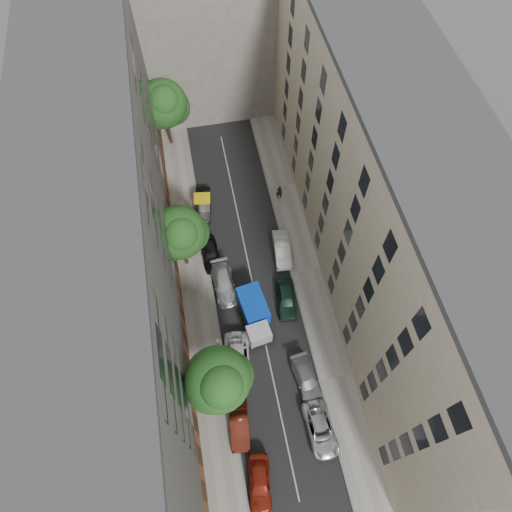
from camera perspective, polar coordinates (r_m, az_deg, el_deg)
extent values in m
plane|color=#4C4C49|center=(45.36, -0.53, -3.03)|extent=(120.00, 120.00, 0.00)
cube|color=black|center=(45.35, -0.53, -3.02)|extent=(8.00, 44.00, 0.02)
cube|color=gray|center=(45.20, -7.41, -4.16)|extent=(3.00, 44.00, 0.15)
cube|color=gray|center=(46.05, 6.21, -1.79)|extent=(3.00, 44.00, 0.15)
cube|color=#4E4B49|center=(37.31, -17.49, 1.18)|extent=(8.00, 44.00, 20.00)
cube|color=#BEAE94|center=(39.35, 15.39, 6.47)|extent=(8.00, 44.00, 20.00)
cube|color=gray|center=(57.70, -6.47, 26.67)|extent=(18.00, 12.00, 18.00)
cube|color=black|center=(43.06, -0.14, -7.81)|extent=(2.87, 5.67, 0.30)
cube|color=#B7B9BC|center=(41.54, 0.37, -9.73)|extent=(2.22, 1.88, 1.71)
cube|color=blue|center=(42.44, -0.38, -6.16)|extent=(2.71, 3.90, 1.81)
cylinder|color=black|center=(42.46, -0.93, -10.44)|extent=(0.28, 0.84, 0.84)
cylinder|color=black|center=(42.59, 1.64, -9.98)|extent=(0.28, 0.84, 0.84)
cylinder|color=black|center=(43.75, -1.78, -6.18)|extent=(0.28, 0.84, 0.84)
cylinder|color=black|center=(43.88, 0.68, -5.74)|extent=(0.28, 0.84, 0.84)
imported|color=maroon|center=(39.77, 0.46, -26.48)|extent=(2.30, 4.49, 1.46)
imported|color=#4F180F|center=(40.31, -2.09, -20.24)|extent=(1.97, 4.50, 1.44)
imported|color=silver|center=(41.65, -2.34, -12.69)|extent=(2.96, 5.26, 1.39)
imported|color=#B3B3B8|center=(44.49, -4.04, -3.44)|extent=(2.30, 5.12, 1.46)
imported|color=black|center=(46.21, -5.72, 0.32)|extent=(1.93, 4.39, 1.47)
imported|color=black|center=(49.63, -6.63, 6.36)|extent=(2.19, 4.67, 1.48)
imported|color=#B7B6BB|center=(40.63, 8.05, -20.65)|extent=(2.42, 4.88, 1.33)
imported|color=gray|center=(41.37, 6.34, -15.10)|extent=(2.34, 4.70, 1.31)
imported|color=#142E22|center=(43.75, 3.82, -5.32)|extent=(2.36, 4.63, 1.51)
imported|color=silver|center=(46.30, 3.27, 0.83)|extent=(1.94, 4.56, 1.46)
cylinder|color=#382619|center=(39.74, -4.24, -16.99)|extent=(0.36, 0.36, 3.29)
cylinder|color=#382619|center=(37.00, -4.53, -16.01)|extent=(0.24, 0.24, 2.35)
sphere|color=#1C4918|center=(34.78, -4.80, -15.09)|extent=(5.01, 5.01, 5.01)
sphere|color=#1C4918|center=(35.96, -3.31, -14.71)|extent=(3.76, 3.76, 3.76)
sphere|color=#1C4918|center=(35.31, -5.76, -16.32)|extent=(3.51, 3.51, 3.51)
sphere|color=#1C4918|center=(33.39, -4.39, -15.80)|extent=(3.26, 3.26, 3.26)
cylinder|color=#382619|center=(45.53, -8.85, 0.06)|extent=(0.36, 0.36, 2.67)
cylinder|color=#382619|center=(43.59, -9.25, 1.57)|extent=(0.24, 0.24, 1.91)
sphere|color=#1C4918|center=(42.03, -9.61, 2.90)|extent=(5.03, 5.03, 5.03)
sphere|color=#1C4918|center=(42.97, -8.30, 2.88)|extent=(3.77, 3.77, 3.77)
sphere|color=#1C4918|center=(42.25, -10.36, 1.79)|extent=(3.52, 3.52, 3.52)
sphere|color=#1C4918|center=(40.75, -9.41, 2.78)|extent=(3.27, 3.27, 3.27)
cylinder|color=#382619|center=(55.89, -10.74, 14.78)|extent=(0.36, 0.36, 2.84)
cylinder|color=#382619|center=(54.22, -11.17, 16.59)|extent=(0.24, 0.24, 2.03)
sphere|color=#1C4918|center=(52.90, -11.56, 18.14)|extent=(5.30, 5.30, 5.30)
sphere|color=#1C4918|center=(53.81, -10.42, 17.83)|extent=(3.97, 3.97, 3.97)
sphere|color=#1C4918|center=(52.94, -12.17, 17.19)|extent=(3.71, 3.71, 3.71)
sphere|color=#1C4918|center=(51.60, -11.46, 18.48)|extent=(3.44, 3.44, 3.44)
cylinder|color=#1C6232|center=(39.46, -4.52, -11.99)|extent=(0.14, 0.14, 5.70)
sphere|color=silver|center=(36.69, -4.84, -10.57)|extent=(0.36, 0.36, 0.36)
imported|color=black|center=(49.99, 2.93, 7.98)|extent=(0.79, 0.66, 1.85)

